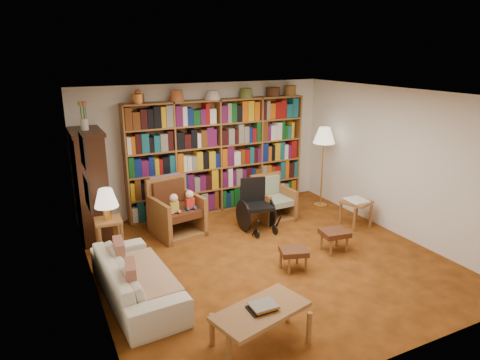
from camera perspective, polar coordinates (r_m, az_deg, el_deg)
floor at (r=6.71m, az=3.72°, el=-10.44°), size 5.00×5.00×0.00m
ceiling at (r=5.99m, az=4.18°, el=11.32°), size 5.00×5.00×0.00m
wall_back at (r=8.42m, az=-4.58°, el=4.30°), size 5.00×0.00×5.00m
wall_front at (r=4.40m, az=20.55°, el=-8.75°), size 5.00×0.00×5.00m
wall_left at (r=5.49m, az=-19.36°, el=-3.53°), size 0.00×5.00×5.00m
wall_right at (r=7.76m, az=20.18°, el=2.21°), size 0.00×5.00×5.00m
bookshelf at (r=8.36m, az=-2.86°, el=3.68°), size 3.60×0.30×2.42m
curio_cabinet at (r=7.50m, az=-19.28°, el=-0.53°), size 0.50×0.95×2.40m
framed_pictures at (r=5.67m, az=-19.90°, el=1.03°), size 0.03×0.52×0.97m
sofa at (r=5.77m, az=-13.63°, el=-12.59°), size 1.97×0.88×0.56m
sofa_throw at (r=5.77m, az=-13.15°, el=-12.35°), size 0.78×1.35×0.04m
cushion_left at (r=5.98m, az=-15.73°, el=-9.85°), size 0.15×0.39×0.38m
cushion_right at (r=5.37m, az=-14.28°, el=-12.97°), size 0.18×0.40×0.38m
side_table_lamp at (r=6.88m, az=-17.07°, el=-6.35°), size 0.42×0.42×0.62m
table_lamp at (r=6.71m, az=-17.43°, el=-2.43°), size 0.36×0.36×0.49m
armchair_leather at (r=7.56m, az=-8.65°, el=-4.06°), size 0.92×0.95×0.98m
armchair_sage at (r=8.19m, az=4.18°, el=-2.89°), size 0.69×0.71×0.82m
wheelchair at (r=7.61m, az=2.18°, el=-3.57°), size 0.53×0.74×0.92m
floor_lamp at (r=8.64m, az=11.15°, el=5.44°), size 0.43×0.43×1.64m
side_table_papers at (r=8.00m, az=15.25°, el=-3.25°), size 0.58×0.58×0.51m
footstool_a at (r=6.33m, az=7.16°, el=-9.60°), size 0.47×0.43×0.33m
footstool_b at (r=6.98m, az=12.50°, el=-7.08°), size 0.46×0.41×0.35m
coffee_table at (r=4.80m, az=2.81°, el=-17.36°), size 1.15×0.77×0.48m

